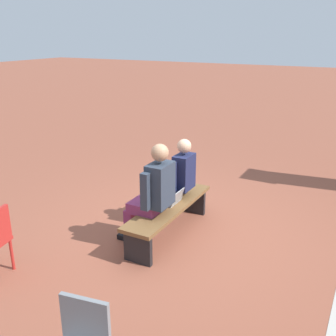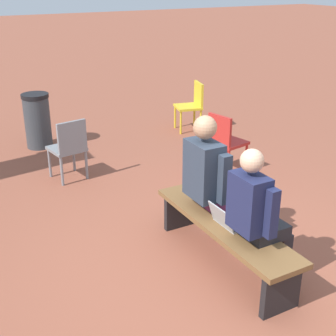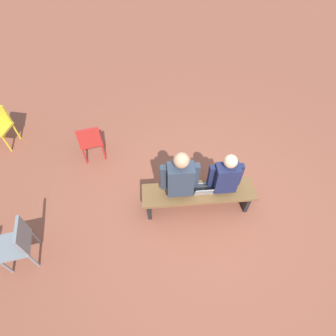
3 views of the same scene
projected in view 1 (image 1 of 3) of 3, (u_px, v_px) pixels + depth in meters
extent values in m
plane|color=brown|center=(182.00, 232.00, 5.54)|extent=(60.00, 60.00, 0.00)
cube|color=brown|center=(169.00, 207.00, 5.33)|extent=(1.80, 0.44, 0.05)
cube|color=black|center=(193.00, 201.00, 6.07)|extent=(0.06, 0.37, 0.40)
cube|color=black|center=(138.00, 248.00, 4.74)|extent=(0.06, 0.37, 0.40)
cube|color=#232328|center=(171.00, 190.00, 5.68)|extent=(0.30, 0.36, 0.13)
cube|color=#232328|center=(163.00, 203.00, 5.92)|extent=(0.10, 0.11, 0.45)
cube|color=black|center=(160.00, 214.00, 6.01)|extent=(0.10, 0.21, 0.06)
cube|color=#232328|center=(158.00, 207.00, 5.79)|extent=(0.10, 0.11, 0.45)
cube|color=black|center=(155.00, 218.00, 5.88)|extent=(0.10, 0.21, 0.06)
cube|color=#1E2347|center=(184.00, 172.00, 5.49)|extent=(0.34, 0.21, 0.50)
cube|color=#195133|center=(177.00, 173.00, 5.56)|extent=(0.04, 0.01, 0.30)
cube|color=#1E2347|center=(187.00, 168.00, 5.71)|extent=(0.08, 0.09, 0.43)
cube|color=#1E2347|center=(173.00, 177.00, 5.35)|extent=(0.08, 0.09, 0.43)
sphere|color=#DBAD89|center=(184.00, 146.00, 5.37)|extent=(0.20, 0.20, 0.20)
cube|color=#7F2D5B|center=(146.00, 207.00, 5.12)|extent=(0.34, 0.40, 0.14)
cube|color=#7F2D5B|center=(137.00, 220.00, 5.38)|extent=(0.11, 0.12, 0.45)
cube|color=black|center=(134.00, 232.00, 5.47)|extent=(0.11, 0.24, 0.07)
cube|color=#7F2D5B|center=(130.00, 226.00, 5.23)|extent=(0.11, 0.12, 0.45)
cube|color=black|center=(126.00, 237.00, 5.32)|extent=(0.11, 0.24, 0.07)
cube|color=#2D3847|center=(160.00, 185.00, 4.91)|extent=(0.38, 0.24, 0.56)
cube|color=#2D3847|center=(164.00, 179.00, 5.15)|extent=(0.09, 0.10, 0.48)
cube|color=#2D3847|center=(145.00, 192.00, 4.75)|extent=(0.09, 0.10, 0.48)
sphere|color=tan|center=(160.00, 153.00, 4.77)|extent=(0.22, 0.22, 0.22)
cube|color=#9EA0A5|center=(169.00, 202.00, 5.40)|extent=(0.32, 0.22, 0.02)
cube|color=#2D2D33|center=(168.00, 201.00, 5.40)|extent=(0.29, 0.15, 0.00)
cube|color=#9EA0A5|center=(178.00, 197.00, 5.30)|extent=(0.32, 0.07, 0.19)
cube|color=#33519E|center=(178.00, 196.00, 5.31)|extent=(0.28, 0.06, 0.17)
cylinder|color=red|center=(12.00, 254.00, 4.61)|extent=(0.04, 0.04, 0.40)
cube|color=gray|center=(85.00, 321.00, 2.91)|extent=(0.10, 0.40, 0.40)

